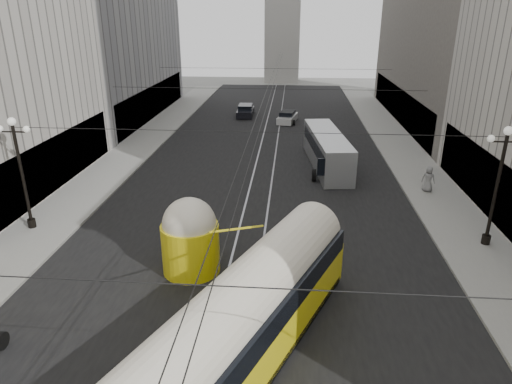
# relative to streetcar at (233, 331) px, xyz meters

# --- Properties ---
(road) EXTENTS (20.00, 85.00, 0.02)m
(road) POSITION_rel_streetcar_xyz_m (-0.39, 24.83, -1.85)
(road) COLOR black
(road) RESTS_ON ground
(sidewalk_left) EXTENTS (4.00, 72.00, 0.15)m
(sidewalk_left) POSITION_rel_streetcar_xyz_m (-12.39, 28.33, -1.77)
(sidewalk_left) COLOR gray
(sidewalk_left) RESTS_ON ground
(sidewalk_right) EXTENTS (4.00, 72.00, 0.15)m
(sidewalk_right) POSITION_rel_streetcar_xyz_m (11.61, 28.33, -1.77)
(sidewalk_right) COLOR gray
(sidewalk_right) RESTS_ON ground
(rail_left) EXTENTS (0.12, 85.00, 0.04)m
(rail_left) POSITION_rel_streetcar_xyz_m (-1.14, 24.83, -1.85)
(rail_left) COLOR gray
(rail_left) RESTS_ON ground
(rail_right) EXTENTS (0.12, 85.00, 0.04)m
(rail_right) POSITION_rel_streetcar_xyz_m (0.36, 24.83, -1.85)
(rail_right) COLOR gray
(rail_right) RESTS_ON ground
(lamppost_left_mid) EXTENTS (1.86, 0.44, 6.37)m
(lamppost_left_mid) POSITION_rel_streetcar_xyz_m (-12.99, 10.33, 1.90)
(lamppost_left_mid) COLOR black
(lamppost_left_mid) RESTS_ON sidewalk_left
(lamppost_right_mid) EXTENTS (1.86, 0.44, 6.37)m
(lamppost_right_mid) POSITION_rel_streetcar_xyz_m (12.21, 10.33, 1.90)
(lamppost_right_mid) COLOR black
(lamppost_right_mid) RESTS_ON sidewalk_right
(catenary) EXTENTS (25.00, 72.00, 0.23)m
(catenary) POSITION_rel_streetcar_xyz_m (-0.27, 23.82, 4.03)
(catenary) COLOR black
(catenary) RESTS_ON ground
(streetcar) EXTENTS (8.54, 16.04, 3.79)m
(streetcar) POSITION_rel_streetcar_xyz_m (0.00, 0.00, 0.00)
(streetcar) COLOR yellow
(streetcar) RESTS_ON ground
(city_bus) EXTENTS (3.46, 10.90, 2.72)m
(city_bus) POSITION_rel_streetcar_xyz_m (4.58, 23.35, -0.36)
(city_bus) COLOR #A5A8AA
(city_bus) RESTS_ON ground
(sedan_white_far) EXTENTS (2.40, 4.31, 1.29)m
(sedan_white_far) POSITION_rel_streetcar_xyz_m (1.19, 39.01, -1.27)
(sedan_white_far) COLOR white
(sedan_white_far) RESTS_ON ground
(sedan_dark_far) EXTENTS (1.87, 4.42, 1.39)m
(sedan_dark_far) POSITION_rel_streetcar_xyz_m (-3.89, 41.93, -1.22)
(sedan_dark_far) COLOR black
(sedan_dark_far) RESTS_ON ground
(pedestrian_sidewalk_right) EXTENTS (1.01, 0.83, 1.79)m
(pedestrian_sidewalk_right) POSITION_rel_streetcar_xyz_m (11.14, 17.91, -0.80)
(pedestrian_sidewalk_right) COLOR slate
(pedestrian_sidewalk_right) RESTS_ON sidewalk_right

